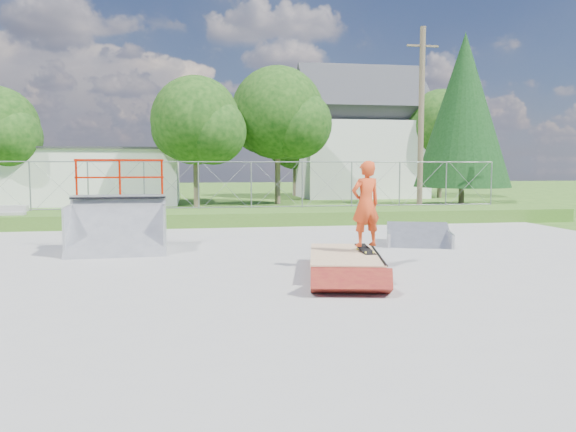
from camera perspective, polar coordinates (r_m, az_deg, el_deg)
name	(u,v)px	position (r m, az deg, el deg)	size (l,w,h in m)	color
ground	(307,271)	(11.43, 1.92, -5.66)	(120.00, 120.00, 0.00)	#2D5418
concrete_pad	(307,271)	(11.42, 1.92, -5.56)	(20.00, 16.00, 0.04)	gray
grass_berm	(254,217)	(20.70, -3.45, -0.10)	(24.00, 3.00, 0.50)	#2D5418
grind_box	(344,263)	(11.22, 5.74, -4.82)	(1.90, 2.97, 0.41)	maroon
quarter_pipe	(117,207)	(14.20, -16.98, 0.92)	(2.30, 1.94, 2.30)	#9A9DA2
flat_bank_ramp	(419,236)	(15.45, 13.14, -2.00)	(1.66, 1.77, 0.51)	#9A9DA2
skateboard	(365,250)	(11.41, 7.85, -3.42)	(0.22, 0.80, 0.02)	black
skater	(366,207)	(11.31, 7.90, 0.87)	(0.62, 0.41, 1.71)	red
concrete_stairs	(0,219)	(20.72, -27.24, -0.24)	(1.50, 1.60, 0.80)	gray
chain_link_fence	(251,185)	(21.62, -3.76, 3.18)	(20.00, 0.06, 1.80)	gray
utility_building_flat	(87,177)	(33.48, -19.70, 3.76)	(10.00, 6.00, 3.00)	white
gable_house	(359,140)	(38.71, 7.19, 7.63)	(8.40, 6.08, 8.94)	white
utility_pole	(421,122)	(25.06, 13.37, 9.27)	(0.24, 0.24, 8.00)	brown
tree_left_near	(201,124)	(28.90, -8.86, 9.26)	(4.76, 4.48, 6.65)	brown
tree_center	(283,116)	(31.33, -0.49, 10.11)	(5.44, 5.12, 7.60)	brown
tree_left_far	(1,130)	(32.31, -27.16, 7.78)	(4.42, 4.16, 6.18)	brown
tree_right_far	(446,129)	(38.62, 15.74, 8.53)	(5.10, 4.80, 7.12)	brown
tree_back_mid	(299,144)	(39.59, 1.09, 7.31)	(4.08, 3.84, 5.70)	brown
conifer_tree	(464,110)	(31.56, 17.41, 10.21)	(5.04, 5.04, 9.10)	brown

